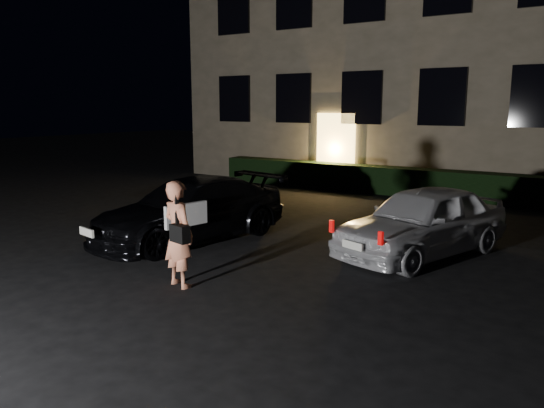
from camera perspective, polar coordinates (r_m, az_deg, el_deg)
The scene contains 6 objects.
ground at distance 7.60m, azimuth -7.05°, elevation -10.67°, with size 80.00×80.00×0.00m, color black.
building at distance 21.14m, azimuth 21.44°, elevation 18.69°, with size 20.00×8.11×12.00m.
hedge at distance 16.69m, azimuth 16.91°, elevation 2.08°, with size 15.00×0.70×0.85m, color black.
sedan at distance 11.02m, azimuth -8.80°, elevation -0.63°, with size 2.57×4.62×1.27m.
hatch at distance 10.17m, azimuth 15.90°, elevation -1.76°, with size 2.65×4.09×1.30m.
man at distance 8.17m, azimuth -10.03°, elevation -3.18°, with size 0.69×0.52×1.64m.
Camera 1 is at (4.63, -5.37, 2.73)m, focal length 35.00 mm.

